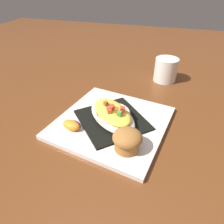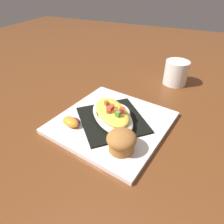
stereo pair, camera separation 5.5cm
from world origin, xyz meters
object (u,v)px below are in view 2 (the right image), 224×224
at_px(muffin, 121,141).
at_px(coffee_mug, 176,74).
at_px(square_plate, 112,122).
at_px(orange_garnish, 71,122).
at_px(gratin_dish, 112,114).

xyz_separation_m(muffin, coffee_mug, (0.43, -0.05, -0.00)).
bearing_deg(coffee_mug, muffin, 172.86).
height_order(square_plate, muffin, muffin).
bearing_deg(muffin, coffee_mug, -7.14).
relative_size(square_plate, orange_garnish, 4.75).
height_order(orange_garnish, coffee_mug, coffee_mug).
distance_m(gratin_dish, muffin, 0.12).
bearing_deg(coffee_mug, gratin_dish, 160.37).
xyz_separation_m(square_plate, coffee_mug, (0.34, -0.12, 0.03)).
bearing_deg(square_plate, gratin_dish, -138.88).
bearing_deg(square_plate, coffee_mug, -19.65).
xyz_separation_m(orange_garnish, coffee_mug, (0.40, -0.22, 0.02)).
bearing_deg(coffee_mug, square_plate, 160.35).
height_order(gratin_dish, muffin, gratin_dish).
height_order(muffin, orange_garnish, muffin).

